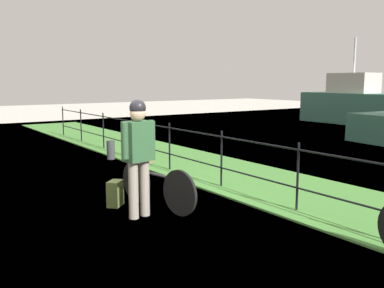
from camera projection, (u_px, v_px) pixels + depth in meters
The scene contains 10 objects.
ground_plane at pixel (115, 206), 6.61m from camera, with size 60.00×60.00×0.00m, color beige.
grass_strip at pixel (254, 181), 8.25m from camera, with size 27.00×2.40×0.03m, color #478438.
iron_fence at pixel (221, 155), 7.71m from camera, with size 18.04×0.04×1.04m.
bicycle_main at pixel (156, 185), 6.47m from camera, with size 1.69×0.34×0.68m.
wooden_crate at pixel (140, 154), 6.68m from camera, with size 0.35×0.27×0.23m, color olive.
terrier_dog at pixel (141, 143), 6.63m from camera, with size 0.32×0.19×0.18m.
cyclist_person at pixel (138, 148), 5.95m from camera, with size 0.32×0.53×1.68m.
backpack_on_paving at pixel (115, 194), 6.60m from camera, with size 0.28×0.18×0.40m, color olive.
mooring_bollard at pixel (111, 150), 10.56m from camera, with size 0.20×0.20×0.47m, color #38383D.
moored_boat_near at pixel (352, 104), 19.48m from camera, with size 4.74×1.97×3.90m.
Camera 1 is at (5.94, -2.65, 1.93)m, focal length 39.68 mm.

